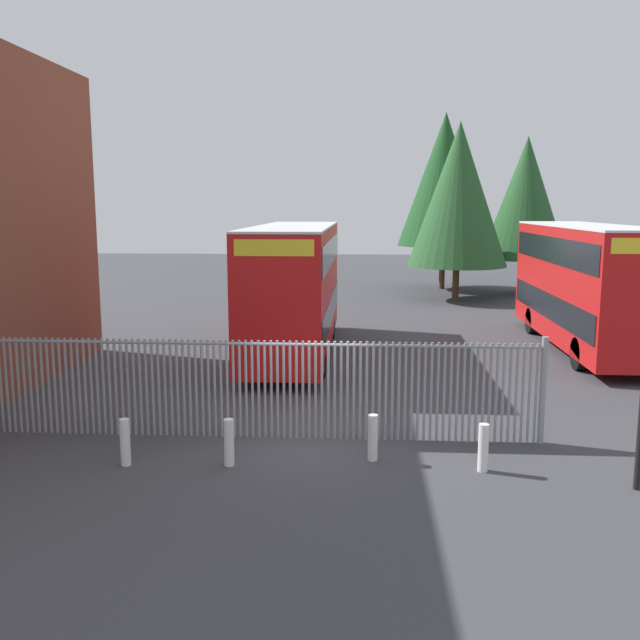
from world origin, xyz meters
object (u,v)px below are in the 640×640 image
Objects in this scene: bollard_near_left at (125,442)px; bollard_near_right at (373,438)px; bollard_far_right at (483,448)px; double_decker_bus_near_gate at (295,284)px; double_decker_bus_behind_fence_left at (586,282)px; bollard_center_front at (229,442)px.

bollard_near_right is at bearing 6.83° from bollard_near_left.
bollard_near_left is 7.03m from bollard_far_right.
double_decker_bus_near_gate is 11.38× the size of bollard_near_right.
bollard_near_left is (-12.54, -12.17, -1.95)m from double_decker_bus_behind_fence_left.
double_decker_bus_behind_fence_left is at bearing 49.00° from bollard_center_front.
double_decker_bus_near_gate is 10.32m from double_decker_bus_behind_fence_left.
bollard_near_left is at bearing -102.21° from double_decker_bus_near_gate.
bollard_center_front is (-10.48, -12.05, -1.95)m from double_decker_bus_behind_fence_left.
double_decker_bus_behind_fence_left is 11.38× the size of bollard_far_right.
bollard_center_front is at bearing 3.33° from bollard_near_left.
double_decker_bus_near_gate is 11.38× the size of bollard_far_right.
bollard_near_right is at bearing -75.68° from double_decker_bus_near_gate.
bollard_near_left is 1.00× the size of bollard_far_right.
bollard_far_right is at bearing 0.99° from bollard_near_left.
bollard_far_right is (4.71, -10.59, -1.95)m from double_decker_bus_near_gate.
double_decker_bus_near_gate is 11.38× the size of bollard_center_front.
double_decker_bus_behind_fence_left is 14.01m from bollard_near_right.
bollard_center_front is 2.88m from bollard_near_right.
bollard_far_right is (7.03, 0.12, 0.00)m from bollard_near_left.
bollard_near_right is at bearing 9.34° from bollard_center_front.
bollard_near_right is (-7.63, -11.58, -1.95)m from double_decker_bus_behind_fence_left.
bollard_far_right is at bearing -114.55° from double_decker_bus_behind_fence_left.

